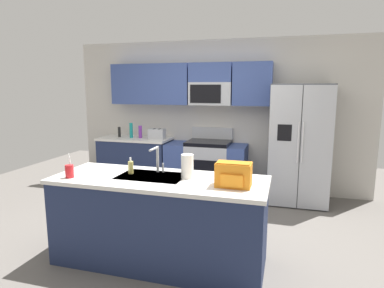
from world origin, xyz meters
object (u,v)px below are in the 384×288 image
(toaster, at_px, (157,134))
(bottle_purple, at_px, (140,132))
(sink_faucet, at_px, (157,157))
(drink_cup_red, at_px, (69,171))
(bottle_teal, at_px, (131,130))
(soap_dispenser, at_px, (131,167))
(backpack, at_px, (234,174))
(paper_towel_roll, at_px, (187,166))
(range_oven, at_px, (206,167))
(pepper_mill, at_px, (119,132))
(refrigerator, at_px, (299,144))

(toaster, xyz_separation_m, bottle_purple, (-0.34, 0.06, 0.02))
(sink_faucet, bearing_deg, drink_cup_red, -150.88)
(bottle_teal, relative_size, sink_faucet, 0.95)
(bottle_purple, relative_size, bottle_teal, 0.82)
(soap_dispenser, bearing_deg, drink_cup_red, -148.60)
(backpack, bearing_deg, drink_cup_red, -174.36)
(soap_dispenser, xyz_separation_m, paper_towel_roll, (0.62, -0.00, 0.05))
(bottle_teal, bearing_deg, backpack, -47.39)
(backpack, bearing_deg, range_oven, 108.99)
(pepper_mill, xyz_separation_m, bottle_purple, (0.41, 0.01, 0.02))
(refrigerator, distance_m, pepper_mill, 3.14)
(pepper_mill, height_order, soap_dispenser, pepper_mill)
(bottle_purple, height_order, paper_towel_roll, paper_towel_roll)
(refrigerator, relative_size, drink_cup_red, 7.42)
(toaster, relative_size, bottle_purple, 1.27)
(toaster, bearing_deg, range_oven, 3.40)
(pepper_mill, relative_size, paper_towel_roll, 0.76)
(drink_cup_red, height_order, soap_dispenser, drink_cup_red)
(bottle_purple, xyz_separation_m, paper_towel_roll, (1.59, -2.31, 0.01))
(drink_cup_red, height_order, backpack, drink_cup_red)
(pepper_mill, relative_size, backpack, 0.57)
(refrigerator, xyz_separation_m, drink_cup_red, (-2.28, -2.55, 0.04))
(range_oven, xyz_separation_m, paper_towel_roll, (0.36, -2.30, 0.58))
(sink_faucet, height_order, backpack, sink_faucet)
(range_oven, bearing_deg, toaster, -176.60)
(refrigerator, xyz_separation_m, paper_towel_roll, (-1.14, -2.23, 0.09))
(bottle_teal, bearing_deg, range_oven, 1.13)
(sink_faucet, distance_m, drink_cup_red, 0.89)
(bottle_teal, height_order, backpack, bottle_teal)
(range_oven, height_order, bottle_teal, bottle_teal)
(refrigerator, height_order, pepper_mill, refrigerator)
(bottle_purple, xyz_separation_m, backpack, (2.07, -2.46, 0.01))
(refrigerator, relative_size, bottle_teal, 6.94)
(sink_faucet, height_order, paper_towel_roll, sink_faucet)
(soap_dispenser, bearing_deg, range_oven, 83.45)
(refrigerator, relative_size, soap_dispenser, 10.88)
(soap_dispenser, relative_size, paper_towel_roll, 0.71)
(range_oven, relative_size, pepper_mill, 7.41)
(sink_faucet, xyz_separation_m, paper_towel_roll, (0.37, -0.11, -0.05))
(refrigerator, bearing_deg, drink_cup_red, -131.77)
(bottle_purple, bearing_deg, paper_towel_roll, -55.53)
(range_oven, height_order, pepper_mill, range_oven)
(bottle_teal, xyz_separation_m, soap_dispenser, (1.13, -2.28, -0.07))
(bottle_teal, bearing_deg, sink_faucet, -57.47)
(range_oven, relative_size, soap_dispenser, 8.00)
(drink_cup_red, bearing_deg, bottle_purple, 99.61)
(toaster, relative_size, backpack, 0.87)
(backpack, bearing_deg, toaster, 125.71)
(pepper_mill, distance_m, paper_towel_roll, 3.05)
(range_oven, distance_m, refrigerator, 1.57)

